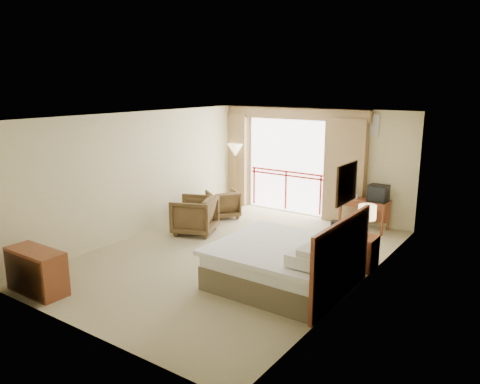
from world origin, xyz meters
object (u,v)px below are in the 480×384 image
Objects in this scene: bed at (286,263)px; dresser at (36,271)px; table_lamp at (367,213)px; armchair_near at (195,233)px; nightstand at (364,253)px; armchair_far at (223,217)px; floor_lamp at (235,153)px; tv at (378,193)px; side_table at (201,206)px; desk at (365,206)px; wastebasket at (335,227)px.

bed is 1.98× the size of dresser.
table_lamp is 0.52× the size of dresser.
dresser is (-0.10, -3.78, 0.36)m from armchair_near.
armchair_far is (-4.10, 1.23, -0.30)m from nightstand.
bed is 5.39m from floor_lamp.
side_table is (-3.68, -1.74, -0.48)m from tv.
desk is (-0.84, 2.28, -0.49)m from table_lamp.
desk reaches higher than nightstand.
nightstand is at bearing -52.64° from wastebasket.
armchair_near is (-3.31, -2.45, -0.89)m from tv.
armchair_near is 3.00m from floor_lamp.
table_lamp is at bearing 72.04° from armchair_near.
nightstand is 2.11m from wastebasket.
armchair_far is (-4.10, 1.18, -1.04)m from table_lamp.
floor_lamp reaches higher than nightstand.
armchair_far is 0.82m from side_table.
armchair_far is (-3.29, 2.64, -0.38)m from bed.
wastebasket is at bearing 67.46° from dresser.
armchair_far is 5.20m from dresser.
armchair_far is 1.90m from floor_lamp.
wastebasket is 3.17m from side_table.
tv is at bearing 39.10° from wastebasket.
bed is 4.04m from dresser.
dresser is (-3.41, -6.23, -0.53)m from tv.
armchair_far is 0.44× the size of floor_lamp.
wastebasket is at bearing 98.64° from bed.
bed is at bearing -29.65° from side_table.
side_table is (-2.94, -1.14, 0.28)m from wastebasket.
bed is at bearing 41.87° from dresser.
floor_lamp is (-0.29, 1.83, 1.06)m from side_table.
armchair_far is at bearing 168.98° from armchair_near.
dresser is at bearing 37.59° from armchair_far.
dresser is at bearing -136.12° from nightstand.
dresser is (-2.67, -5.63, 0.23)m from wastebasket.
armchair_near is at bearing -61.89° from side_table.
table_lamp is 4.29m from side_table.
wastebasket is (-1.28, 1.62, -0.90)m from table_lamp.
desk is (-0.03, 3.74, 0.17)m from bed.
floor_lamp reaches higher than armchair_near.
armchair_far is at bearing -160.67° from tv.
floor_lamp reaches higher than side_table.
side_table is 4.49m from dresser.
tv reaches higher than bed.
armchair_near reaches higher than armchair_far.
tv reaches higher than armchair_near.
bed is at bearing -119.02° from table_lamp.
desk is (-0.84, 2.33, 0.25)m from nightstand.
floor_lamp is at bearing -178.26° from tv.
side_table is at bearing -151.73° from tv.
side_table is (-0.12, -0.70, 0.41)m from armchair_far.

